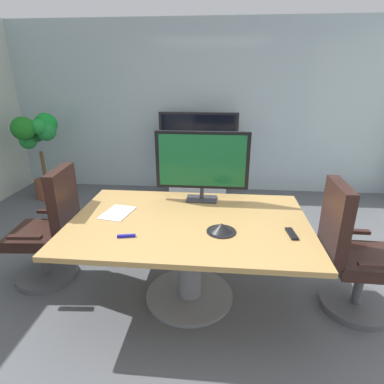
# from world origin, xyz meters

# --- Properties ---
(ground_plane) EXTENTS (7.24, 7.24, 0.00)m
(ground_plane) POSITION_xyz_m (0.00, 0.00, 0.00)
(ground_plane) COLOR #515459
(wall_back_glass_partition) EXTENTS (6.24, 0.10, 2.63)m
(wall_back_glass_partition) POSITION_xyz_m (0.00, 2.83, 1.31)
(wall_back_glass_partition) COLOR #9EB2B7
(wall_back_glass_partition) RESTS_ON ground
(conference_table) EXTENTS (1.90, 1.26, 0.74)m
(conference_table) POSITION_xyz_m (0.06, -0.05, 0.56)
(conference_table) COLOR #B2894C
(conference_table) RESTS_ON ground
(office_chair_left) EXTENTS (0.61, 0.59, 1.09)m
(office_chair_left) POSITION_xyz_m (-1.24, 0.11, 0.46)
(office_chair_left) COLOR #4C4C51
(office_chair_left) RESTS_ON ground
(office_chair_right) EXTENTS (0.60, 0.58, 1.09)m
(office_chair_right) POSITION_xyz_m (1.36, -0.05, 0.46)
(office_chair_right) COLOR #4C4C51
(office_chair_right) RESTS_ON ground
(tv_monitor) EXTENTS (0.84, 0.18, 0.64)m
(tv_monitor) POSITION_xyz_m (0.13, 0.41, 1.10)
(tv_monitor) COLOR #333338
(tv_monitor) RESTS_ON conference_table
(wall_display_unit) EXTENTS (1.20, 0.36, 1.31)m
(wall_display_unit) POSITION_xyz_m (-0.06, 2.47, 0.44)
(wall_display_unit) COLOR #B7BABC
(wall_display_unit) RESTS_ON ground
(potted_plant) EXTENTS (0.58, 0.62, 1.30)m
(potted_plant) POSITION_xyz_m (-2.42, 2.10, 0.89)
(potted_plant) COLOR brown
(potted_plant) RESTS_ON ground
(conference_phone) EXTENTS (0.22, 0.22, 0.07)m
(conference_phone) POSITION_xyz_m (0.31, -0.22, 0.77)
(conference_phone) COLOR black
(conference_phone) RESTS_ON conference_table
(remote_control) EXTENTS (0.07, 0.17, 0.02)m
(remote_control) POSITION_xyz_m (0.83, -0.21, 0.75)
(remote_control) COLOR black
(remote_control) RESTS_ON conference_table
(whiteboard_marker) EXTENTS (0.13, 0.05, 0.02)m
(whiteboard_marker) POSITION_xyz_m (-0.37, -0.36, 0.75)
(whiteboard_marker) COLOR #1919A5
(whiteboard_marker) RESTS_ON conference_table
(paper_notepad) EXTENTS (0.26, 0.33, 0.01)m
(paper_notepad) POSITION_xyz_m (-0.56, 0.04, 0.75)
(paper_notepad) COLOR white
(paper_notepad) RESTS_ON conference_table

